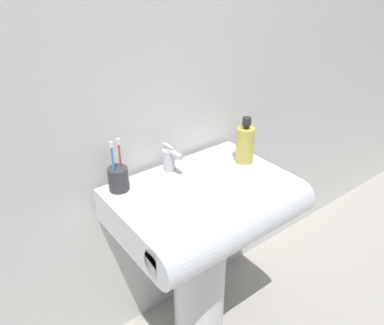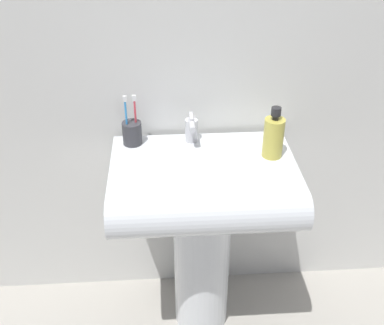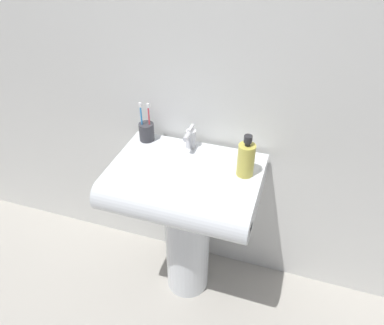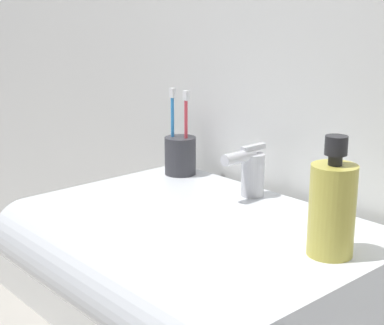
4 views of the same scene
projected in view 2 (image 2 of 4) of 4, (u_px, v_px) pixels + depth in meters
The scene contains 7 objects.
ground_plane at pixel (201, 315), 1.97m from camera, with size 6.00×6.00×0.00m, color #ADA89E.
wall_back at pixel (199, 1), 1.52m from camera, with size 5.00×0.05×2.40m, color silver.
sink_pedestal at pixel (202, 260), 1.80m from camera, with size 0.21×0.21×0.62m, color white.
sink_basin at pixel (204, 186), 1.56m from camera, with size 0.61×0.45×0.13m.
faucet at pixel (191, 129), 1.66m from camera, with size 0.04×0.10×0.10m.
toothbrush_cup at pixel (132, 132), 1.65m from camera, with size 0.07×0.07×0.18m.
soap_bottle at pixel (274, 137), 1.57m from camera, with size 0.07×0.07×0.18m.
Camera 2 is at (-0.12, -1.32, 1.59)m, focal length 45.00 mm.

